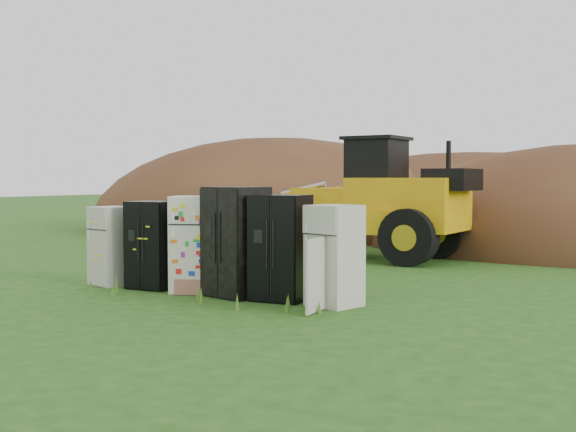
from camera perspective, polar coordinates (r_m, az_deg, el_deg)
name	(u,v)px	position (r m, az deg, el deg)	size (l,w,h in m)	color
ground	(218,295)	(13.20, -5.53, -6.19)	(120.00, 120.00, 0.00)	#1E4B14
fridge_leftmost	(112,246)	(14.64, -13.76, -2.30)	(0.68, 0.66, 1.55)	beige
fridge_black_side	(153,245)	(14.01, -10.60, -2.26)	(0.87, 0.69, 1.67)	black
fridge_sticker	(194,244)	(13.39, -7.41, -2.24)	(0.79, 0.73, 1.78)	silver
fridge_dark_mid	(236,242)	(12.87, -4.11, -2.04)	(1.00, 0.81, 1.95)	black
fridge_black_right	(281,248)	(12.42, -0.59, -2.53)	(0.91, 0.76, 1.82)	black
fridge_open_door	(334,256)	(11.91, 3.69, -3.14)	(0.76, 0.70, 1.67)	beige
wheel_loader	(349,198)	(19.31, 4.85, 1.46)	(6.58, 2.67, 3.18)	gold
dirt_mound_left	(272,231)	(28.83, -1.29, -1.19)	(16.02, 12.01, 7.44)	#432515
dirt_mound_back	(467,232)	(29.09, 13.99, -1.24)	(18.01, 12.01, 6.26)	#432515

